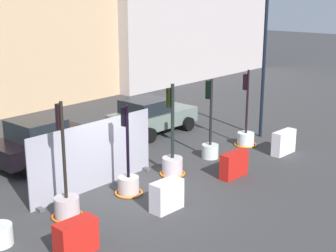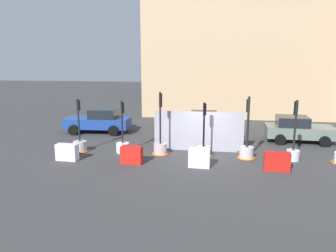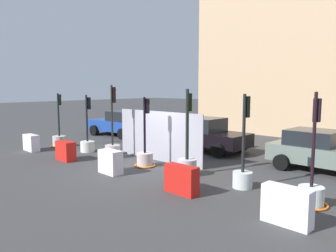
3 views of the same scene
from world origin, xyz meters
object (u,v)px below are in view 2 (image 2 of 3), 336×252
traffic_light_1 (123,144)px  car_blue_estate (99,121)px  traffic_light_5 (293,148)px  construction_barrier_2 (199,158)px  construction_barrier_3 (277,162)px  car_grey_saloon (298,129)px  traffic_light_3 (203,149)px  traffic_light_0 (80,144)px  traffic_light_4 (247,149)px  car_black_sedan (207,125)px  construction_barrier_1 (132,155)px  traffic_light_2 (160,146)px  construction_barrier_0 (67,152)px

traffic_light_1 → car_blue_estate: (-3.05, 4.54, 0.32)m
car_blue_estate → traffic_light_1: bearing=-56.1°
traffic_light_5 → construction_barrier_2: (-4.45, -1.79, -0.18)m
traffic_light_1 → construction_barrier_3: (7.59, -1.76, -0.05)m
car_blue_estate → car_grey_saloon: bearing=-2.6°
traffic_light_1 → construction_barrier_2: traffic_light_1 is taller
traffic_light_3 → construction_barrier_2: (-0.10, -1.64, 0.01)m
traffic_light_0 → traffic_light_5: (10.94, 0.23, 0.20)m
traffic_light_1 → traffic_light_5: 8.63m
construction_barrier_3 → car_grey_saloon: size_ratio=0.29×
traffic_light_4 → car_black_sedan: 4.79m
construction_barrier_1 → car_blue_estate: car_blue_estate is taller
traffic_light_2 → construction_barrier_2: size_ratio=3.31×
car_grey_saloon → traffic_light_4: bearing=-129.1°
traffic_light_2 → traffic_light_3: bearing=-2.9°
traffic_light_4 → car_grey_saloon: traffic_light_4 is taller
traffic_light_4 → car_black_sedan: traffic_light_4 is taller
traffic_light_0 → traffic_light_2: (4.35, 0.19, 0.05)m
construction_barrier_1 → car_grey_saloon: car_grey_saloon is taller
traffic_light_5 → construction_barrier_1: 7.85m
car_black_sedan → car_grey_saloon: bearing=-2.4°
construction_barrier_0 → traffic_light_2: bearing=22.1°
construction_barrier_0 → construction_barrier_2: 6.45m
traffic_light_3 → traffic_light_4: 2.13m
car_grey_saloon → car_blue_estate: bearing=177.4°
car_grey_saloon → traffic_light_0: bearing=-160.8°
construction_barrier_2 → car_blue_estate: size_ratio=0.22×
traffic_light_4 → construction_barrier_1: size_ratio=3.02×
construction_barrier_3 → traffic_light_0: bearing=171.2°
traffic_light_2 → traffic_light_5: (6.59, 0.03, 0.15)m
traffic_light_3 → construction_barrier_2: size_ratio=2.82×
traffic_light_0 → construction_barrier_0: traffic_light_0 is taller
construction_barrier_3 → car_blue_estate: car_blue_estate is taller
traffic_light_3 → car_black_sedan: 4.35m
traffic_light_4 → traffic_light_5: 2.23m
construction_barrier_2 → traffic_light_4: bearing=37.5°
car_grey_saloon → traffic_light_1: bearing=-157.8°
construction_barrier_1 → traffic_light_5: bearing=13.0°
traffic_light_4 → construction_barrier_0: 8.84m
traffic_light_4 → construction_barrier_3: size_ratio=2.76×
construction_barrier_0 → construction_barrier_2: size_ratio=1.09×
traffic_light_5 → construction_barrier_0: bearing=-170.7°
traffic_light_1 → construction_barrier_0: size_ratio=2.61×
traffic_light_3 → construction_barrier_1: traffic_light_3 is taller
traffic_light_2 → traffic_light_4: (4.37, -0.04, 0.04)m
car_blue_estate → traffic_light_2: bearing=-41.9°
construction_barrier_0 → construction_barrier_3: 9.86m
construction_barrier_2 → car_blue_estate: bearing=138.8°
traffic_light_3 → car_grey_saloon: (5.41, 4.10, 0.33)m
car_blue_estate → construction_barrier_3: bearing=-30.6°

